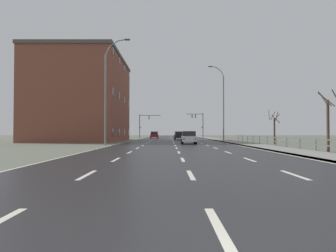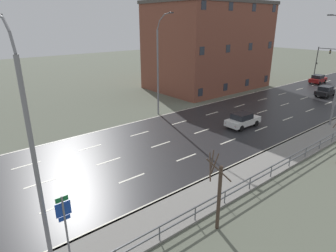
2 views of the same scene
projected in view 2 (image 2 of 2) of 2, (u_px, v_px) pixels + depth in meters
ground_plane at (295, 102)px, 41.34m from camera, size 160.00×160.00×0.12m
road_asphalt_strip at (332, 89)px, 48.45m from camera, size 14.00×120.00×0.03m
guardrail at (250, 181)px, 19.34m from camera, size 0.07×35.87×1.00m
street_lamp_foreground at (33, 157)px, 12.04m from camera, size 2.25×0.24×11.10m
street_lamp_left_bank at (159, 68)px, 33.55m from camera, size 2.75×0.24×11.70m
highway_sign at (65, 222)px, 12.80m from camera, size 0.09×0.68×3.74m
traffic_signal_left at (322, 57)px, 58.29m from camera, size 5.35×0.36×5.90m
car_far_left at (326, 91)px, 43.82m from camera, size 1.93×4.15×1.57m
car_near_left at (318, 79)px, 52.88m from camera, size 2.01×4.19×1.57m
car_near_right at (243, 120)px, 31.04m from camera, size 1.89×4.13×1.57m
brick_building at (208, 46)px, 48.06m from camera, size 13.17×18.85×13.78m
bare_tree_near at (218, 194)px, 15.23m from camera, size 1.67×1.22×4.50m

